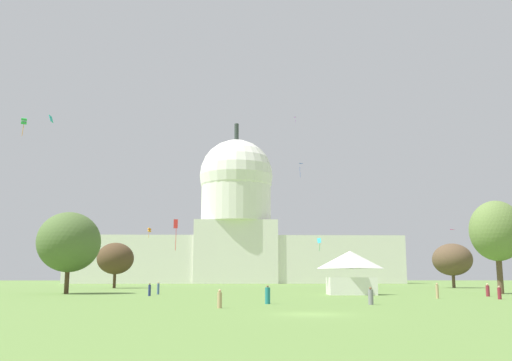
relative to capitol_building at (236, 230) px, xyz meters
name	(u,v)px	position (x,y,z in m)	size (l,w,h in m)	color
ground_plane	(312,314)	(5.29, -188.13, -21.45)	(800.00, 800.00, 0.00)	olive
capitol_building	(236,230)	(0.00, 0.00, 0.00)	(132.08, 30.00, 65.79)	silver
event_tent	(351,272)	(16.35, -146.88, -18.30)	(7.05, 6.54, 6.10)	white
tree_east_far	(497,231)	(39.07, -144.02, -12.23)	(10.50, 9.96, 13.76)	brown
tree_west_mid	(115,259)	(-27.13, -97.69, -14.85)	(9.76, 9.52, 10.16)	#4C3823
tree_east_near	(452,260)	(50.38, -97.11, -14.99)	(12.43, 12.34, 10.18)	brown
tree_west_near	(69,242)	(-24.95, -140.76, -13.81)	(10.10, 10.80, 12.15)	#4C3823
person_teal_front_center	(268,295)	(3.15, -173.77, -20.68)	(0.62, 0.62, 1.70)	#1E757A
person_maroon_back_left	(499,293)	(29.45, -163.86, -20.78)	(0.58, 0.58, 1.49)	maroon
person_denim_aisle_center	(158,288)	(-10.85, -144.55, -20.60)	(0.46, 0.46, 1.79)	#3D5684
person_tan_deep_crowd	(437,291)	(23.53, -160.94, -20.62)	(0.44, 0.44, 1.76)	tan
person_tan_near_tree_west	(220,300)	(-1.04, -180.60, -20.78)	(0.41, 0.41, 1.47)	tan
person_grey_back_center	(371,297)	(12.30, -175.38, -20.75)	(0.60, 0.60, 1.56)	gray
person_navy_edge_west	(150,290)	(-11.08, -151.19, -20.67)	(0.41, 0.41, 1.66)	navy
person_maroon_mid_left	(488,291)	(32.31, -154.64, -20.71)	(0.58, 0.58, 1.64)	maroon
kite_violet_high	(297,118)	(21.72, -32.05, 37.60)	(1.10, 1.13, 1.92)	purple
kite_red_low	(176,228)	(-8.77, -142.92, -11.76)	(0.63, 0.23, 4.58)	red
kite_orange_low	(149,230)	(-24.45, -67.06, -5.86)	(1.17, 1.14, 2.76)	orange
kite_magenta_low	(455,232)	(40.75, -124.14, -10.79)	(1.34, 1.54, 0.24)	#D1339E
kite_cyan_low	(319,241)	(16.34, -117.82, -12.18)	(0.74, 0.67, 2.52)	#33BCDB
kite_green_mid	(24,121)	(-31.94, -143.42, 4.18)	(1.05, 1.10, 2.88)	green
kite_turquoise_mid	(51,119)	(-25.81, -149.58, 2.85)	(0.58, 0.95, 1.11)	teal
kite_blue_mid	(300,166)	(16.65, -83.77, 9.64)	(1.36, 1.21, 3.31)	blue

